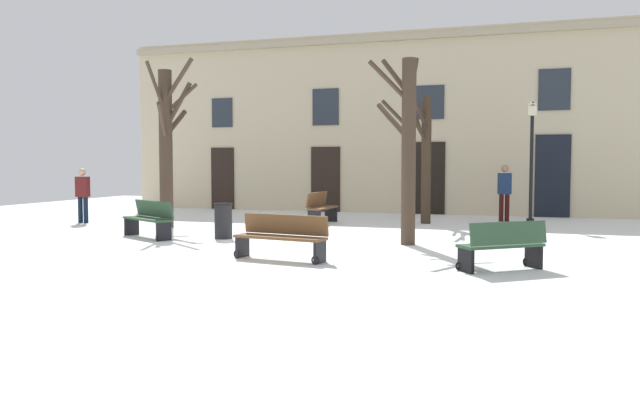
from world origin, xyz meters
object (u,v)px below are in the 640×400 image
Objects in this scene: tree_left_of_center at (425,156)px; bench_near_lamp at (321,207)px; bench_far_corner at (281,236)px; bench_by_litter_bin at (503,246)px; person_by_shop_door at (504,190)px; bench_back_to_back_left at (149,218)px; tree_center at (167,142)px; streetlamp at (532,149)px; person_strolling at (83,193)px; litter_bin at (223,221)px; tree_near_facade at (407,144)px.

bench_near_lamp is at bearing -161.61° from tree_left_of_center.
bench_near_lamp reaches higher than bench_far_corner.
bench_by_litter_bin is 0.84× the size of person_by_shop_door.
bench_back_to_back_left is at bearing 161.84° from bench_far_corner.
tree_left_of_center is at bearing 26.09° from tree_center.
bench_by_litter_bin is at bearing 74.01° from person_by_shop_door.
streetlamp reaches higher than person_by_shop_door.
streetlamp reaches higher than person_strolling.
person_by_shop_door reaches higher than bench_far_corner.
person_by_shop_door is (12.18, 4.42, 0.08)m from person_strolling.
litter_bin is 0.57× the size of bench_by_litter_bin.
tree_near_facade is 5.44m from bench_near_lamp.
bench_near_lamp is at bearing 31.46° from tree_center.
bench_far_corner and bench_by_litter_bin have the same top height.
person_strolling is (-9.93, -2.98, -1.13)m from tree_left_of_center.
person_strolling is 12.96m from person_by_shop_door.
person_strolling is at bearing 158.84° from litter_bin.
bench_near_lamp is at bearing -166.65° from streetlamp.
litter_bin reaches higher than bench_by_litter_bin.
litter_bin is (2.70, -1.92, -1.98)m from tree_center.
streetlamp reaches higher than litter_bin.
tree_near_facade is 6.02m from streetlamp.
tree_left_of_center is 8.31m from bench_back_to_back_left.
tree_near_facade is at bearing -137.14° from bench_near_lamp.
litter_bin is at bearing -141.35° from streetlamp.
tree_center is at bearing 10.23° from person_by_shop_door.
person_strolling is at bearing 169.18° from tree_near_facade.
tree_left_of_center is at bearing 73.12° from bench_back_to_back_left.
tree_center is 4.87m from bench_near_lamp.
litter_bin is 6.28m from person_strolling.
streetlamp is at bearing -171.99° from person_strolling.
tree_center reaches higher than tree_near_facade.
tree_near_facade reaches higher than streetlamp.
person_by_shop_door reaches higher than bench_back_to_back_left.
tree_near_facade is 2.30× the size of bench_far_corner.
bench_far_corner is 4.92m from bench_back_to_back_left.
bench_by_litter_bin is at bearing 151.72° from person_strolling.
streetlamp is at bearing 38.65° from litter_bin.
bench_by_litter_bin is 0.85× the size of bench_back_to_back_left.
litter_bin is 9.23m from person_by_shop_door.
tree_near_facade is 1.05× the size of tree_left_of_center.
tree_near_facade is 4.78m from litter_bin.
bench_far_corner is at bearing 142.78° from person_strolling.
tree_near_facade is at bearing 162.40° from person_strolling.
person_strolling is at bearing 173.86° from tree_center.
streetlamp is at bearing -131.41° from bench_by_litter_bin.
tree_near_facade reaches higher than bench_far_corner.
tree_center reaches higher than streetlamp.
tree_left_of_center reaches higher than bench_back_to_back_left.
tree_center is 7.56m from tree_left_of_center.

